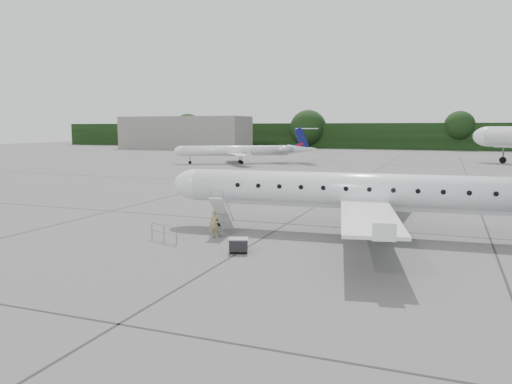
% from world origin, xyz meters
% --- Properties ---
extents(ground, '(320.00, 320.00, 0.00)m').
position_xyz_m(ground, '(0.00, 0.00, 0.00)').
color(ground, '#585856').
rests_on(ground, ground).
extents(treeline, '(260.00, 4.00, 8.00)m').
position_xyz_m(treeline, '(0.00, 130.00, 4.00)').
color(treeline, black).
rests_on(treeline, ground).
extents(terminal_building, '(40.00, 14.00, 10.00)m').
position_xyz_m(terminal_building, '(-70.00, 110.00, 5.00)').
color(terminal_building, slate).
rests_on(terminal_building, ground).
extents(main_regional_jet, '(31.90, 24.12, 7.76)m').
position_xyz_m(main_regional_jet, '(2.71, 3.17, 3.88)').
color(main_regional_jet, silver).
rests_on(main_regional_jet, ground).
extents(airstair, '(1.03, 2.37, 2.43)m').
position_xyz_m(airstair, '(-6.29, 0.17, 1.22)').
color(airstair, silver).
rests_on(airstair, ground).
extents(passenger, '(0.72, 0.60, 1.68)m').
position_xyz_m(passenger, '(-6.18, -1.13, 0.84)').
color(passenger, '#937D50').
rests_on(passenger, ground).
extents(safety_railing, '(2.12, 0.76, 1.00)m').
position_xyz_m(safety_railing, '(-8.53, -3.17, 0.50)').
color(safety_railing, gray).
rests_on(safety_railing, ground).
extents(baggage_cart, '(1.20, 1.09, 0.85)m').
position_xyz_m(baggage_cart, '(-3.38, -4.00, 0.43)').
color(baggage_cart, black).
rests_on(baggage_cart, ground).
extents(bg_regional_left, '(31.20, 28.73, 6.67)m').
position_xyz_m(bg_regional_left, '(-30.00, 57.36, 3.33)').
color(bg_regional_left, silver).
rests_on(bg_regional_left, ground).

